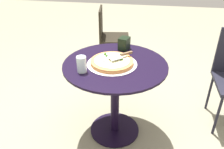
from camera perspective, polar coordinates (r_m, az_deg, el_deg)
name	(u,v)px	position (r m, az deg, el deg)	size (l,w,h in m)	color
ground_plane	(115,130)	(2.24, 0.67, -13.56)	(10.00, 10.00, 0.00)	gray
patio_table	(115,85)	(1.93, 0.75, -2.58)	(0.84, 0.84, 0.71)	black
pizza_on_tray	(112,62)	(1.81, 0.00, 3.12)	(0.40, 0.40, 0.05)	silver
pizza_server	(121,55)	(1.83, 2.24, 4.80)	(0.17, 0.19, 0.02)	silver
drinking_cup	(82,64)	(1.70, -7.57, 2.54)	(0.07, 0.07, 0.12)	white
napkin_dispenser	(124,44)	(2.06, 3.03, 7.69)	(0.10, 0.08, 0.11)	black
patio_chair_near	(109,34)	(3.07, -0.69, 10.02)	(0.43, 0.43, 0.83)	black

